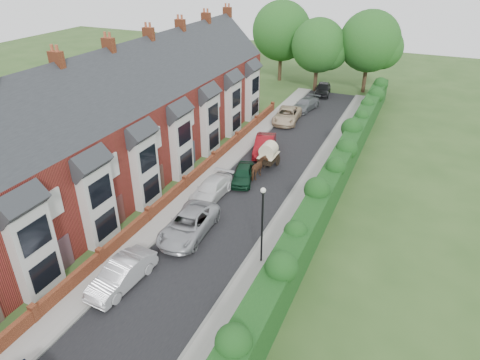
{
  "coord_description": "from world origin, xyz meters",
  "views": [
    {
      "loc": [
        10.47,
        -15.15,
        16.68
      ],
      "look_at": [
        -0.34,
        9.31,
        2.2
      ],
      "focal_mm": 32.0,
      "sensor_mm": 36.0,
      "label": 1
    }
  ],
  "objects_px": {
    "lamppost": "(262,216)",
    "car_white": "(211,189)",
    "car_silver_a": "(122,274)",
    "horse_cart": "(269,153)",
    "car_beige": "(287,115)",
    "car_black": "(323,89)",
    "horse": "(259,168)",
    "car_red": "(265,145)",
    "car_green": "(243,174)",
    "car_silver_b": "(189,225)",
    "car_grey": "(305,104)"
  },
  "relations": [
    {
      "from": "car_silver_a",
      "to": "car_silver_b",
      "type": "height_order",
      "value": "car_silver_b"
    },
    {
      "from": "car_grey",
      "to": "horse_cart",
      "type": "height_order",
      "value": "horse_cart"
    },
    {
      "from": "car_green",
      "to": "lamppost",
      "type": "bearing_deg",
      "value": -75.39
    },
    {
      "from": "car_beige",
      "to": "lamppost",
      "type": "bearing_deg",
      "value": -81.06
    },
    {
      "from": "lamppost",
      "to": "car_beige",
      "type": "relative_size",
      "value": 0.97
    },
    {
      "from": "car_red",
      "to": "car_grey",
      "type": "xyz_separation_m",
      "value": [
        0.05,
        13.27,
        -0.12
      ]
    },
    {
      "from": "car_black",
      "to": "car_silver_a",
      "type": "bearing_deg",
      "value": -100.25
    },
    {
      "from": "lamppost",
      "to": "car_grey",
      "type": "relative_size",
      "value": 1.11
    },
    {
      "from": "car_silver_a",
      "to": "car_white",
      "type": "bearing_deg",
      "value": 93.23
    },
    {
      "from": "car_silver_a",
      "to": "car_beige",
      "type": "xyz_separation_m",
      "value": [
        0.26,
        28.36,
        -0.01
      ]
    },
    {
      "from": "horse_cart",
      "to": "car_silver_b",
      "type": "bearing_deg",
      "value": -96.45
    },
    {
      "from": "car_silver_a",
      "to": "car_black",
      "type": "xyz_separation_m",
      "value": [
        1.4,
        39.57,
        0.03
      ]
    },
    {
      "from": "car_beige",
      "to": "car_white",
      "type": "bearing_deg",
      "value": -96.22
    },
    {
      "from": "car_silver_b",
      "to": "car_black",
      "type": "height_order",
      "value": "car_black"
    },
    {
      "from": "car_beige",
      "to": "car_grey",
      "type": "height_order",
      "value": "car_beige"
    },
    {
      "from": "car_silver_b",
      "to": "car_green",
      "type": "height_order",
      "value": "car_silver_b"
    },
    {
      "from": "car_grey",
      "to": "car_silver_a",
      "type": "bearing_deg",
      "value": -80.67
    },
    {
      "from": "horse_cart",
      "to": "car_red",
      "type": "bearing_deg",
      "value": 117.52
    },
    {
      "from": "car_white",
      "to": "car_beige",
      "type": "relative_size",
      "value": 0.89
    },
    {
      "from": "car_red",
      "to": "car_beige",
      "type": "bearing_deg",
      "value": 80.5
    },
    {
      "from": "car_white",
      "to": "car_red",
      "type": "distance_m",
      "value": 9.12
    },
    {
      "from": "lamppost",
      "to": "horse",
      "type": "distance_m",
      "value": 11.12
    },
    {
      "from": "lamppost",
      "to": "car_white",
      "type": "bearing_deg",
      "value": 137.9
    },
    {
      "from": "horse_cart",
      "to": "car_green",
      "type": "bearing_deg",
      "value": -106.05
    },
    {
      "from": "car_silver_a",
      "to": "horse",
      "type": "height_order",
      "value": "horse"
    },
    {
      "from": "car_silver_b",
      "to": "horse_cart",
      "type": "relative_size",
      "value": 1.73
    },
    {
      "from": "car_green",
      "to": "horse",
      "type": "distance_m",
      "value": 1.48
    },
    {
      "from": "lamppost",
      "to": "car_beige",
      "type": "xyz_separation_m",
      "value": [
        -6.14,
        23.39,
        -2.56
      ]
    },
    {
      "from": "car_silver_b",
      "to": "car_grey",
      "type": "distance_m",
      "value": 27.27
    },
    {
      "from": "car_silver_a",
      "to": "car_white",
      "type": "height_order",
      "value": "car_silver_a"
    },
    {
      "from": "lamppost",
      "to": "car_silver_b",
      "type": "height_order",
      "value": "lamppost"
    },
    {
      "from": "car_red",
      "to": "car_grey",
      "type": "distance_m",
      "value": 13.27
    },
    {
      "from": "lamppost",
      "to": "car_black",
      "type": "height_order",
      "value": "lamppost"
    },
    {
      "from": "car_black",
      "to": "horse",
      "type": "xyz_separation_m",
      "value": [
        0.89,
        -24.57,
        0.08
      ]
    },
    {
      "from": "horse_cart",
      "to": "car_black",
      "type": "bearing_deg",
      "value": 92.27
    },
    {
      "from": "car_black",
      "to": "horse",
      "type": "height_order",
      "value": "horse"
    },
    {
      "from": "lamppost",
      "to": "car_silver_a",
      "type": "bearing_deg",
      "value": -142.16
    },
    {
      "from": "car_silver_a",
      "to": "car_white",
      "type": "relative_size",
      "value": 0.96
    },
    {
      "from": "car_green",
      "to": "car_beige",
      "type": "xyz_separation_m",
      "value": [
        -1.07,
        14.48,
        0.08
      ]
    },
    {
      "from": "car_black",
      "to": "horse_cart",
      "type": "bearing_deg",
      "value": -95.96
    },
    {
      "from": "car_green",
      "to": "horse_cart",
      "type": "xyz_separation_m",
      "value": [
        0.95,
        3.3,
        0.65
      ]
    },
    {
      "from": "car_beige",
      "to": "car_black",
      "type": "xyz_separation_m",
      "value": [
        1.14,
        11.21,
        0.04
      ]
    },
    {
      "from": "horse_cart",
      "to": "car_grey",
      "type": "bearing_deg",
      "value": 94.59
    },
    {
      "from": "car_silver_a",
      "to": "horse_cart",
      "type": "xyz_separation_m",
      "value": [
        2.29,
        17.19,
        0.56
      ]
    },
    {
      "from": "lamppost",
      "to": "car_grey",
      "type": "height_order",
      "value": "lamppost"
    },
    {
      "from": "horse",
      "to": "car_silver_a",
      "type": "bearing_deg",
      "value": 81.17
    },
    {
      "from": "lamppost",
      "to": "car_white",
      "type": "relative_size",
      "value": 1.09
    },
    {
      "from": "car_beige",
      "to": "horse",
      "type": "relative_size",
      "value": 2.63
    },
    {
      "from": "car_grey",
      "to": "car_black",
      "type": "xyz_separation_m",
      "value": [
        0.38,
        6.58,
        0.1
      ]
    },
    {
      "from": "car_silver_a",
      "to": "horse",
      "type": "relative_size",
      "value": 2.25
    }
  ]
}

